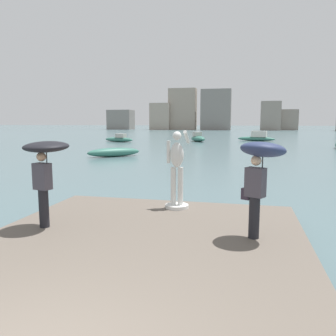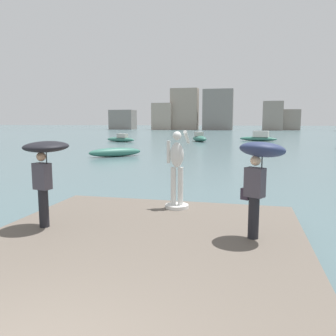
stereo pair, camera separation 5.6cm
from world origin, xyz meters
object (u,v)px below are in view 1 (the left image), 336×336
object	(u,v)px
statue_white_figure	(177,172)
boat_near	(198,138)
boat_leftward	(114,152)
boat_far	(119,139)
onlooker_right	(260,164)
boat_mid	(257,137)
onlooker_left	(45,160)

from	to	relation	value
statue_white_figure	boat_near	xyz separation A→B (m)	(-4.69, 38.32, -0.92)
boat_near	boat_leftward	xyz separation A→B (m)	(-3.74, -21.96, -0.12)
statue_white_figure	boat_far	distance (m)	38.26
onlooker_right	boat_near	size ratio (longest dim) A/B	0.54
boat_leftward	boat_near	bearing A→B (deg)	80.34
boat_far	boat_leftward	size ratio (longest dim) A/B	1.21
onlooker_right	boat_near	distance (m)	41.03
boat_near	boat_leftward	distance (m)	22.28
boat_mid	boat_leftward	bearing A→B (deg)	-115.29
statue_white_figure	boat_mid	size ratio (longest dim) A/B	0.40
onlooker_left	boat_mid	size ratio (longest dim) A/B	0.37
boat_mid	boat_leftward	distance (m)	27.77
onlooker_right	boat_mid	xyz separation A→B (m)	(1.30, 43.58, -1.44)
onlooker_right	boat_leftward	xyz separation A→B (m)	(-10.56, 18.47, -1.60)
statue_white_figure	boat_mid	xyz separation A→B (m)	(3.44, 41.46, -0.88)
boat_near	boat_far	bearing A→B (deg)	-163.01
onlooker_right	boat_near	world-z (taller)	onlooker_right
statue_white_figure	onlooker_right	size ratio (longest dim) A/B	1.05
onlooker_right	boat_far	distance (m)	41.08
boat_near	statue_white_figure	bearing A→B (deg)	-83.02
onlooker_left	onlooker_right	xyz separation A→B (m)	(4.66, 0.28, -0.00)
statue_white_figure	boat_near	distance (m)	38.61
statue_white_figure	boat_far	xyz separation A→B (m)	(-15.17, 35.11, -0.99)
onlooker_left	boat_far	xyz separation A→B (m)	(-12.64, 37.50, -1.55)
statue_white_figure	boat_leftward	bearing A→B (deg)	117.27
boat_near	onlooker_right	bearing A→B (deg)	-80.42
onlooker_left	boat_leftward	world-z (taller)	onlooker_left
boat_near	boat_far	world-z (taller)	boat_near
onlooker_left	boat_far	bearing A→B (deg)	108.62
statue_white_figure	boat_near	bearing A→B (deg)	96.98
onlooker_right	boat_far	bearing A→B (deg)	114.93
onlooker_left	boat_near	size ratio (longest dim) A/B	0.52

